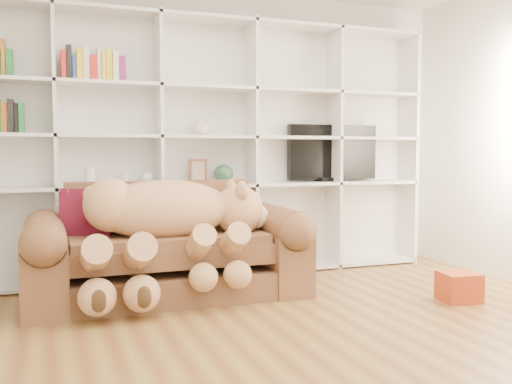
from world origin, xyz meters
name	(u,v)px	position (x,y,z in m)	size (l,w,h in m)	color
floor	(317,359)	(0.00, 0.00, 0.00)	(5.00, 5.00, 0.00)	brown
wall_back	(201,132)	(0.00, 2.50, 1.35)	(5.00, 0.02, 2.70)	silver
bookshelf	(180,136)	(-0.24, 2.36, 1.31)	(4.43, 0.35, 2.40)	white
sofa	(168,254)	(-0.50, 1.68, 0.34)	(2.17, 0.94, 0.91)	brown
teddy_bear	(168,221)	(-0.53, 1.50, 0.63)	(1.57, 0.87, 0.91)	tan
throw_pillow	(87,215)	(-1.11, 1.83, 0.67)	(0.40, 0.13, 0.40)	#5C0F24
gift_box	(459,287)	(1.60, 0.74, 0.11)	(0.28, 0.26, 0.22)	#AD3917
tv	(332,154)	(1.33, 2.35, 1.14)	(0.96, 0.18, 0.57)	black
picture_frame	(198,171)	(-0.08, 2.30, 0.99)	(0.18, 0.03, 0.22)	#57311E
green_vase	(224,174)	(0.16, 2.30, 0.96)	(0.18, 0.18, 0.18)	#2B5437
figurine_tall	(90,177)	(-1.04, 2.30, 0.95)	(0.08, 0.08, 0.16)	silver
figurine_short	(125,179)	(-0.74, 2.30, 0.92)	(0.07, 0.07, 0.11)	silver
snow_globe	(148,178)	(-0.55, 2.30, 0.93)	(0.11, 0.11, 0.11)	white
shelf_vase	(201,126)	(-0.05, 2.30, 1.40)	(0.17, 0.17, 0.18)	beige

